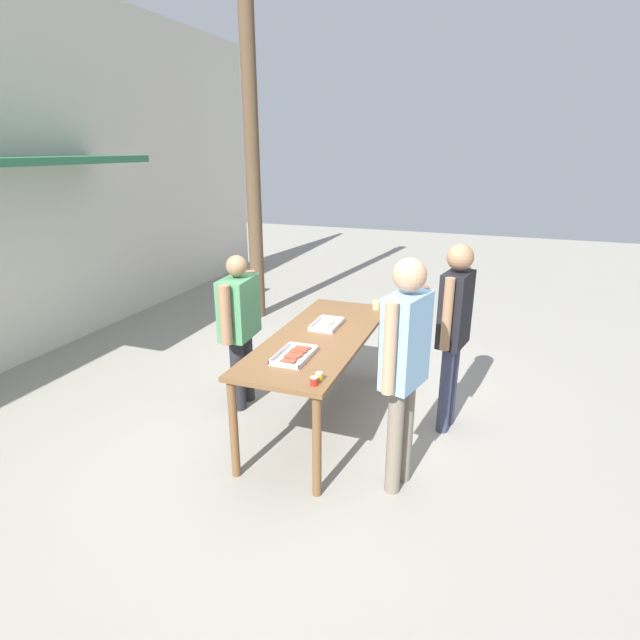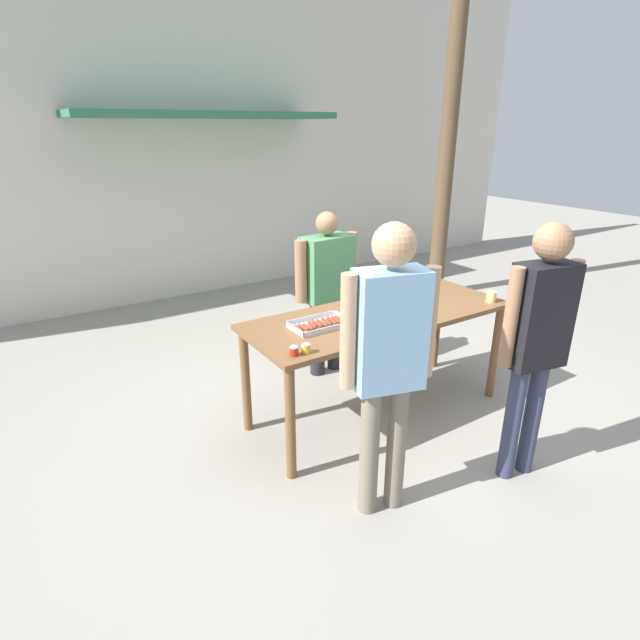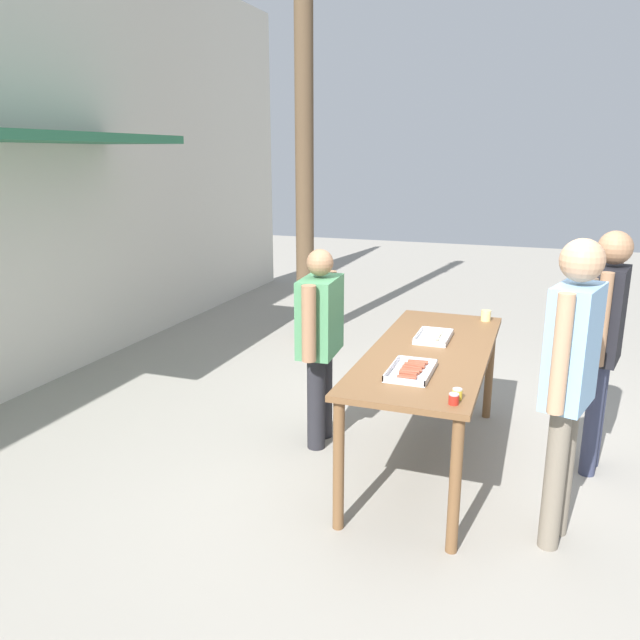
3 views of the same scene
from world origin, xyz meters
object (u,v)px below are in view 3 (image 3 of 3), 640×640
(beer_cup, at_px, (486,316))
(utility_pole, at_px, (304,76))
(condiment_jar_ketchup, at_px, (457,394))
(person_customer_holding_hotdog, at_px, (571,366))
(person_server_behind_table, at_px, (320,333))
(person_customer_with_cup, at_px, (605,330))
(condiment_jar_mustard, at_px, (454,399))
(food_tray_sausages, at_px, (411,371))
(food_tray_buns, at_px, (434,336))

(beer_cup, height_order, utility_pole, utility_pole)
(condiment_jar_ketchup, bearing_deg, beer_cup, 0.59)
(person_customer_holding_hotdog, bearing_deg, person_server_behind_table, -97.44)
(condiment_jar_ketchup, relative_size, person_customer_with_cup, 0.04)
(condiment_jar_ketchup, xyz_separation_m, person_customer_holding_hotdog, (0.19, -0.59, 0.18))
(condiment_jar_mustard, bearing_deg, utility_pole, 32.34)
(food_tray_sausages, distance_m, person_customer_with_cup, 1.47)
(person_customer_holding_hotdog, relative_size, person_customer_with_cup, 1.04)
(condiment_jar_mustard, xyz_separation_m, utility_pole, (3.69, 2.34, 2.18))
(food_tray_buns, xyz_separation_m, beer_cup, (0.69, -0.32, 0.02))
(person_customer_with_cup, bearing_deg, utility_pole, -115.50)
(person_customer_with_cup, xyz_separation_m, utility_pole, (2.41, 3.19, 2.04))
(beer_cup, distance_m, person_customer_with_cup, 1.08)
(condiment_jar_ketchup, height_order, beer_cup, beer_cup)
(food_tray_sausages, xyz_separation_m, beer_cup, (1.50, -0.32, 0.03))
(food_tray_sausages, relative_size, condiment_jar_mustard, 6.93)
(condiment_jar_ketchup, relative_size, utility_pole, 0.01)
(condiment_jar_ketchup, bearing_deg, utility_pole, 33.03)
(condiment_jar_ketchup, bearing_deg, person_server_behind_table, 51.29)
(condiment_jar_ketchup, bearing_deg, person_customer_with_cup, -35.18)
(person_server_behind_table, bearing_deg, person_customer_with_cup, -86.85)
(food_tray_sausages, distance_m, beer_cup, 1.54)
(food_tray_sausages, height_order, condiment_jar_mustard, condiment_jar_mustard)
(person_customer_holding_hotdog, distance_m, person_customer_with_cup, 1.04)
(food_tray_buns, xyz_separation_m, condiment_jar_mustard, (-1.23, -0.33, 0.01))
(condiment_jar_ketchup, distance_m, utility_pole, 4.83)
(person_server_behind_table, bearing_deg, beer_cup, -56.51)
(beer_cup, height_order, person_server_behind_table, person_server_behind_table)
(condiment_jar_ketchup, bearing_deg, person_customer_holding_hotdog, -72.62)
(person_customer_holding_hotdog, bearing_deg, condiment_jar_ketchup, -56.85)
(condiment_jar_mustard, bearing_deg, person_customer_holding_hotdog, -65.82)
(person_customer_with_cup, bearing_deg, beer_cup, -114.92)
(food_tray_buns, relative_size, person_server_behind_table, 0.25)
(condiment_jar_mustard, bearing_deg, person_customer_with_cup, -33.60)
(person_server_behind_table, distance_m, utility_pole, 3.64)
(food_tray_buns, xyz_separation_m, utility_pole, (2.46, 2.01, 2.19))
(person_customer_holding_hotdog, bearing_deg, beer_cup, -143.86)
(condiment_jar_mustard, height_order, condiment_jar_ketchup, same)
(beer_cup, xyz_separation_m, person_customer_with_cup, (-0.64, -0.86, 0.13))
(person_server_behind_table, height_order, utility_pole, utility_pole)
(beer_cup, relative_size, person_server_behind_table, 0.06)
(condiment_jar_ketchup, relative_size, beer_cup, 0.71)
(condiment_jar_ketchup, distance_m, beer_cup, 1.84)
(condiment_jar_mustard, bearing_deg, food_tray_buns, 14.99)
(food_tray_sausages, height_order, person_server_behind_table, person_server_behind_table)
(person_server_behind_table, bearing_deg, condiment_jar_mustard, -135.15)
(condiment_jar_mustard, relative_size, person_server_behind_table, 0.04)
(food_tray_buns, relative_size, person_customer_holding_hotdog, 0.21)
(person_server_behind_table, bearing_deg, food_tray_buns, -80.47)
(beer_cup, bearing_deg, person_customer_with_cup, -126.50)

